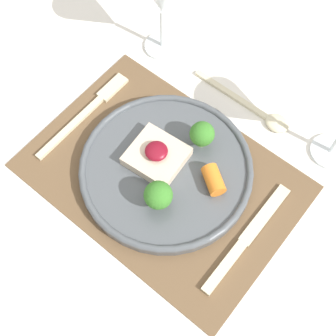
{
  "coord_description": "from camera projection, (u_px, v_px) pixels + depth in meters",
  "views": [
    {
      "loc": [
        0.22,
        -0.25,
        1.43
      ],
      "look_at": [
        0.0,
        0.01,
        0.74
      ],
      "focal_mm": 50.0,
      "sensor_mm": 36.0,
      "label": 1
    }
  ],
  "objects": [
    {
      "name": "placemat",
      "position": [
        163.0,
        176.0,
        0.78
      ],
      "size": [
        0.44,
        0.31,
        0.0
      ],
      "primitive_type": "cube",
      "color": "brown",
      "rests_on": "dining_table"
    },
    {
      "name": "ground_plane",
      "position": [
        165.0,
        277.0,
        1.43
      ],
      "size": [
        8.0,
        8.0,
        0.0
      ],
      "primitive_type": "plane",
      "color": "gray"
    },
    {
      "name": "dinner_plate",
      "position": [
        168.0,
        169.0,
        0.77
      ],
      "size": [
        0.29,
        0.29,
        0.07
      ],
      "color": "#4C5156",
      "rests_on": "placemat"
    },
    {
      "name": "knife",
      "position": [
        242.0,
        245.0,
        0.73
      ],
      "size": [
        0.02,
        0.22,
        0.01
      ],
      "rotation": [
        0.0,
        0.0,
        0.04
      ],
      "color": "beige",
      "rests_on": "placemat"
    },
    {
      "name": "dining_table",
      "position": [
        163.0,
        195.0,
        0.86
      ],
      "size": [
        1.4,
        1.08,
        0.72
      ],
      "color": "white",
      "rests_on": "ground_plane"
    },
    {
      "name": "spoon",
      "position": [
        261.0,
        113.0,
        0.84
      ],
      "size": [
        0.2,
        0.04,
        0.01
      ],
      "rotation": [
        0.0,
        0.0,
        -0.06
      ],
      "color": "beige",
      "rests_on": "dining_table"
    },
    {
      "name": "fork",
      "position": [
        89.0,
        109.0,
        0.84
      ],
      "size": [
        0.02,
        0.22,
        0.01
      ],
      "rotation": [
        0.0,
        0.0,
        -0.02
      ],
      "color": "beige",
      "rests_on": "placemat"
    }
  ]
}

